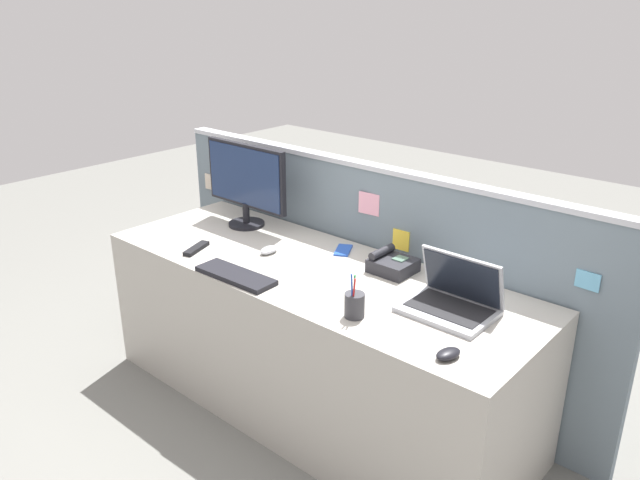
% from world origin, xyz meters
% --- Properties ---
extents(ground_plane, '(10.00, 10.00, 0.00)m').
position_xyz_m(ground_plane, '(0.00, 0.00, 0.00)').
color(ground_plane, slate).
extents(desk, '(2.11, 0.74, 0.74)m').
position_xyz_m(desk, '(0.00, 0.00, 0.37)').
color(desk, '#ADA89E').
rests_on(desk, ground_plane).
extents(cubicle_divider, '(2.55, 0.08, 1.14)m').
position_xyz_m(cubicle_divider, '(-0.00, 0.41, 0.57)').
color(cubicle_divider, slate).
rests_on(cubicle_divider, ground_plane).
extents(desktop_monitor, '(0.55, 0.19, 0.44)m').
position_xyz_m(desktop_monitor, '(-0.64, 0.19, 0.98)').
color(desktop_monitor, black).
rests_on(desktop_monitor, desk).
extents(laptop, '(0.34, 0.26, 0.22)m').
position_xyz_m(laptop, '(0.68, 0.06, 0.79)').
color(laptop, '#9EA0A8').
rests_on(laptop, desk).
extents(desk_phone, '(0.18, 0.17, 0.10)m').
position_xyz_m(desk_phone, '(0.29, 0.20, 0.77)').
color(desk_phone, '#232328').
rests_on(desk_phone, desk).
extents(keyboard_main, '(0.39, 0.14, 0.02)m').
position_xyz_m(keyboard_main, '(-0.18, -0.30, 0.75)').
color(keyboard_main, black).
rests_on(keyboard_main, desk).
extents(computer_mouse_right_hand, '(0.08, 0.11, 0.03)m').
position_xyz_m(computer_mouse_right_hand, '(0.84, -0.26, 0.75)').
color(computer_mouse_right_hand, black).
rests_on(computer_mouse_right_hand, desk).
extents(computer_mouse_left_hand, '(0.07, 0.10, 0.03)m').
position_xyz_m(computer_mouse_left_hand, '(-0.27, -0.01, 0.75)').
color(computer_mouse_left_hand, '#B2B5BC').
rests_on(computer_mouse_left_hand, desk).
extents(pen_cup, '(0.08, 0.08, 0.19)m').
position_xyz_m(pen_cup, '(0.42, -0.23, 0.79)').
color(pen_cup, '#333338').
rests_on(pen_cup, desk).
extents(cell_phone_blue_case, '(0.13, 0.15, 0.01)m').
position_xyz_m(cell_phone_blue_case, '(-0.02, 0.24, 0.74)').
color(cell_phone_blue_case, blue).
rests_on(cell_phone_blue_case, desk).
extents(tv_remote, '(0.10, 0.17, 0.02)m').
position_xyz_m(tv_remote, '(-0.56, -0.21, 0.75)').
color(tv_remote, black).
rests_on(tv_remote, desk).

